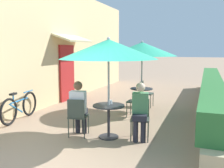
% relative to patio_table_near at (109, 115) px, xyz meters
% --- Properties ---
extents(ground_plane, '(120.00, 120.00, 0.00)m').
position_rel_patio_table_near_xyz_m(ground_plane, '(-0.59, -1.73, -0.51)').
color(ground_plane, '#9E7F66').
extents(cafe_facade_wall, '(0.98, 11.04, 4.20)m').
position_rel_patio_table_near_xyz_m(cafe_facade_wall, '(-3.13, 3.66, 1.58)').
color(cafe_facade_wall, '#D6B784').
rests_on(cafe_facade_wall, ground_plane).
extents(planter_hedge, '(0.60, 10.04, 1.01)m').
position_rel_patio_table_near_xyz_m(planter_hedge, '(2.16, 3.69, 0.03)').
color(planter_hedge, tan).
rests_on(planter_hedge, ground_plane).
extents(patio_table_near, '(0.70, 0.70, 0.73)m').
position_rel_patio_table_near_xyz_m(patio_table_near, '(0.00, 0.00, 0.00)').
color(patio_table_near, '#28282D').
rests_on(patio_table_near, ground_plane).
extents(patio_umbrella_near, '(2.11, 2.11, 2.21)m').
position_rel_patio_table_near_xyz_m(patio_umbrella_near, '(0.00, 0.00, 1.45)').
color(patio_umbrella_near, '#B7B7BC').
rests_on(patio_umbrella_near, ground_plane).
extents(cafe_chair_near_left, '(0.47, 0.47, 0.87)m').
position_rel_patio_table_near_xyz_m(cafe_chair_near_left, '(0.66, 0.21, 0.01)').
color(cafe_chair_near_left, '#384238').
rests_on(cafe_chair_near_left, ground_plane).
extents(seated_patron_near_left, '(0.39, 0.45, 1.25)m').
position_rel_patio_table_near_xyz_m(seated_patron_near_left, '(0.68, 0.10, 0.18)').
color(seated_patron_near_left, '#23232D').
rests_on(seated_patron_near_left, ground_plane).
extents(cafe_chair_near_right, '(0.47, 0.47, 0.87)m').
position_rel_patio_table_near_xyz_m(cafe_chair_near_right, '(-0.66, -0.21, 0.01)').
color(cafe_chair_near_right, '#384238').
rests_on(cafe_chair_near_right, ground_plane).
extents(seated_patron_near_right, '(0.39, 0.45, 1.25)m').
position_rel_patio_table_near_xyz_m(seated_patron_near_right, '(-0.68, -0.10, 0.18)').
color(seated_patron_near_right, '#23232D').
rests_on(seated_patron_near_right, ground_plane).
extents(coffee_cup_near, '(0.07, 0.07, 0.09)m').
position_rel_patio_table_near_xyz_m(coffee_cup_near, '(0.00, 0.12, 0.27)').
color(coffee_cup_near, white).
rests_on(coffee_cup_near, patio_table_near).
extents(patio_table_mid, '(0.70, 0.70, 0.73)m').
position_rel_patio_table_near_xyz_m(patio_table_mid, '(0.09, 2.55, 0.00)').
color(patio_table_mid, '#28282D').
rests_on(patio_table_mid, ground_plane).
extents(patio_umbrella_mid, '(2.11, 2.11, 2.21)m').
position_rel_patio_table_near_xyz_m(patio_umbrella_mid, '(0.09, 2.55, 1.45)').
color(patio_umbrella_mid, '#B7B7BC').
rests_on(patio_umbrella_mid, ground_plane).
extents(cafe_chair_mid_left, '(0.41, 0.41, 0.87)m').
position_rel_patio_table_near_xyz_m(cafe_chair_mid_left, '(0.15, 1.86, 0.01)').
color(cafe_chair_mid_left, '#384238').
rests_on(cafe_chair_mid_left, ground_plane).
extents(cafe_chair_mid_right, '(0.41, 0.41, 0.87)m').
position_rel_patio_table_near_xyz_m(cafe_chair_mid_right, '(0.04, 3.25, 0.01)').
color(cafe_chair_mid_right, '#384238').
rests_on(cafe_chair_mid_right, ground_plane).
extents(coffee_cup_mid, '(0.07, 0.07, 0.09)m').
position_rel_patio_table_near_xyz_m(coffee_cup_mid, '(0.16, 2.59, 0.27)').
color(coffee_cup_mid, '#232328').
rests_on(coffee_cup_mid, patio_table_mid).
extents(bicycle_leaning, '(0.31, 1.70, 0.81)m').
position_rel_patio_table_near_xyz_m(bicycle_leaning, '(-2.79, 0.39, -0.14)').
color(bicycle_leaning, black).
rests_on(bicycle_leaning, ground_plane).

